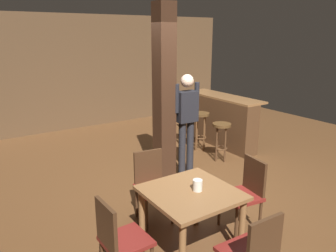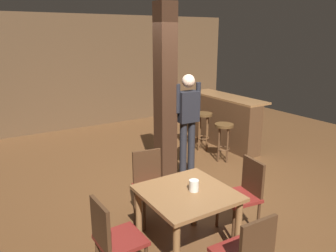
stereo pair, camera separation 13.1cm
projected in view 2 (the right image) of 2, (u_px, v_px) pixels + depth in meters
name	position (u px, v px, depth m)	size (l,w,h in m)	color
ground_plane	(200.00, 191.00, 5.05)	(10.80, 10.80, 0.00)	brown
wall_back	(95.00, 72.00, 8.35)	(8.00, 0.10, 2.80)	brown
pillar	(165.00, 95.00, 5.16)	(0.28, 0.28, 2.80)	#382114
dining_table	(187.00, 202.00, 3.49)	(0.92, 0.92, 0.73)	brown
chair_north	(150.00, 182.00, 4.19)	(0.48, 0.48, 0.89)	maroon
chair_east	(244.00, 192.00, 3.93)	(0.48, 0.48, 0.89)	maroon
chair_west	(113.00, 237.00, 3.05)	(0.43, 0.43, 0.89)	maroon
napkin_cup	(194.00, 186.00, 3.45)	(0.10, 0.10, 0.12)	silver
standing_person	(188.00, 118.00, 5.34)	(0.47, 0.22, 1.72)	black
bar_counter	(222.00, 120.00, 7.04)	(0.56, 1.94, 1.06)	brown
bar_stool_near	(224.00, 133.00, 6.09)	(0.35, 0.35, 0.73)	#4C3319
bar_stool_mid	(204.00, 123.00, 6.67)	(0.34, 0.34, 0.79)	#4C3319
bar_stool_far	(188.00, 120.00, 7.02)	(0.37, 0.37, 0.73)	#4C3319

